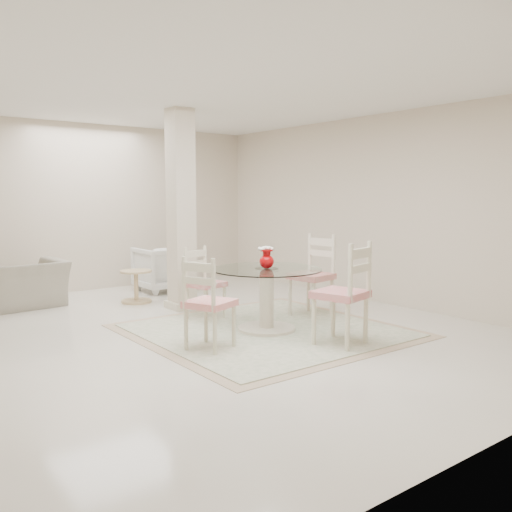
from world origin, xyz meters
TOP-DOWN VIEW (x-y plane):
  - ground at (0.00, 0.00)m, footprint 7.00×7.00m
  - room_shell at (0.00, 0.00)m, footprint 6.02×7.02m
  - column at (0.50, 1.30)m, footprint 0.30×0.30m
  - area_rug at (0.63, -0.40)m, footprint 2.82×2.82m
  - dining_table at (0.63, -0.40)m, footprint 1.26×1.26m
  - red_vase at (0.63, -0.40)m, footprint 0.19×0.17m
  - dining_chair_east at (1.63, -0.15)m, footprint 0.53×0.53m
  - dining_chair_north at (0.38, 0.58)m, footprint 0.47×0.47m
  - dining_chair_west at (-0.35, -0.68)m, footprint 0.55×0.55m
  - dining_chair_south at (0.90, -1.40)m, footprint 0.58×0.58m
  - recliner_taupe at (-1.20, 2.69)m, footprint 1.07×0.96m
  - armchair_white at (0.93, 2.70)m, footprint 0.78×0.81m
  - side_table at (0.16, 2.05)m, footprint 0.45×0.45m

SIDE VIEW (x-z plane):
  - ground at x=0.00m, z-range 0.00..0.00m
  - area_rug at x=0.63m, z-range 0.00..0.02m
  - side_table at x=0.16m, z-range -0.02..0.45m
  - recliner_taupe at x=-1.20m, z-range 0.00..0.65m
  - armchair_white at x=0.93m, z-range 0.00..0.73m
  - dining_table at x=0.63m, z-range 0.01..0.73m
  - dining_chair_north at x=0.38m, z-range 0.03..1.03m
  - dining_chair_west at x=-0.35m, z-range 0.03..1.08m
  - dining_chair_east at x=1.63m, z-range 0.03..1.19m
  - dining_chair_south at x=0.90m, z-range 0.03..1.22m
  - red_vase at x=0.63m, z-range 0.72..0.97m
  - column at x=0.50m, z-range 0.00..2.70m
  - room_shell at x=0.00m, z-range 0.50..3.21m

